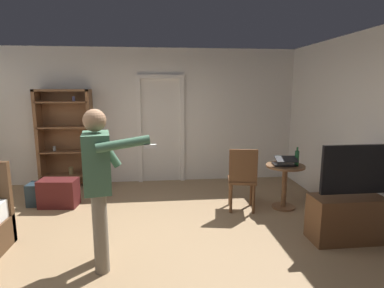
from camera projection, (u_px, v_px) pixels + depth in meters
name	position (u px, v px, depth m)	size (l,w,h in m)	color
ground_plane	(133.00, 252.00, 3.60)	(6.70, 6.70, 0.00)	#997A56
wall_back	(142.00, 116.00, 6.16)	(6.33, 0.12, 2.64)	silver
doorway_frame	(161.00, 121.00, 6.14)	(0.93, 0.08, 2.13)	white
bookshelf	(66.00, 135.00, 5.85)	(0.99, 0.32, 1.85)	brown
tv_flatscreen	(357.00, 212.00, 3.84)	(1.15, 0.40, 1.22)	brown
side_table	(285.00, 179.00, 4.85)	(0.59, 0.59, 0.70)	brown
laptop	(285.00, 162.00, 4.75)	(0.36, 0.36, 0.16)	black
bottle_on_table	(297.00, 158.00, 4.72)	(0.06, 0.06, 0.29)	#1B552D
wooden_chair	(242.00, 177.00, 4.72)	(0.49, 0.49, 0.99)	brown
person_blue_shirt	(99.00, 178.00, 3.17)	(0.77, 0.61, 1.68)	gray
suitcase_dark	(59.00, 193.00, 4.95)	(0.58, 0.32, 0.45)	#4C1919
suitcase_small	(44.00, 194.00, 5.04)	(0.46, 0.30, 0.36)	#1E2D38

